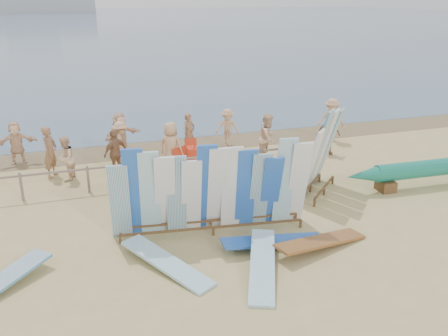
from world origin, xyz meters
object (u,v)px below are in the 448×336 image
object	(u,v)px
outrigger_canoe	(433,169)
beach_chair_left	(134,172)
beach_chair_right	(184,166)
beachgoer_9	(228,128)
flat_board_d	(273,246)
beachgoer_3	(121,143)
flat_board_a	(167,269)
beachgoer_5	(121,136)
beachgoer_7	(189,133)
beachgoer_10	(328,135)
beachgoer_6	(171,147)
beachgoer_8	(268,138)
beachgoer_4	(116,153)
beachgoer_extra_0	(331,120)
main_surfboard_rack	(212,192)
flat_board_c	(321,248)
beachgoer_11	(16,143)
beachgoer_2	(66,159)
beachgoer_1	(50,152)
flat_board_b	(262,273)
vendor_table	(280,184)
stroller	(193,156)

from	to	relation	value
outrigger_canoe	beach_chair_left	world-z (taller)	outrigger_canoe
beach_chair_right	beachgoer_9	bearing A→B (deg)	15.84
flat_board_d	beachgoer_3	world-z (taller)	beachgoer_3
flat_board_a	beach_chair_left	size ratio (longest dim) A/B	3.10
flat_board_d	beach_chair_left	world-z (taller)	beach_chair_left
beachgoer_5	beachgoer_7	bearing A→B (deg)	-35.47
flat_board_a	beachgoer_7	world-z (taller)	beachgoer_7
beach_chair_left	beachgoer_10	distance (m)	7.77
beachgoer_6	beachgoer_8	world-z (taller)	beachgoer_8
beachgoer_4	beachgoer_8	bearing A→B (deg)	143.35
beachgoer_5	beachgoer_extra_0	world-z (taller)	beachgoer_extra_0
main_surfboard_rack	beach_chair_right	xyz separation A→B (m)	(0.37, 4.68, -0.90)
beach_chair_left	beachgoer_4	bearing A→B (deg)	155.23
flat_board_c	beachgoer_9	distance (m)	9.02
beachgoer_extra_0	beachgoer_11	size ratio (longest dim) A/B	1.16
beachgoer_2	beachgoer_1	bearing A→B (deg)	-117.73
outrigger_canoe	beachgoer_5	size ratio (longest dim) A/B	3.49
flat_board_b	beachgoer_5	xyz separation A→B (m)	(-2.07, 9.20, 0.92)
flat_board_c	beachgoer_9	world-z (taller)	beachgoer_9
flat_board_c	beachgoer_8	size ratio (longest dim) A/B	1.44
main_surfboard_rack	beachgoer_extra_0	distance (m)	9.96
main_surfboard_rack	beach_chair_left	bearing A→B (deg)	114.60
flat_board_a	beachgoer_10	size ratio (longest dim) A/B	1.67
main_surfboard_rack	flat_board_c	size ratio (longest dim) A/B	1.95
beach_chair_left	beachgoer_11	distance (m)	5.01
beachgoer_3	beachgoer_5	distance (m)	0.55
outrigger_canoe	flat_board_b	distance (m)	8.12
vendor_table	beachgoer_8	bearing A→B (deg)	76.32
flat_board_d	flat_board_b	bearing A→B (deg)	147.73
beach_chair_right	beachgoer_10	bearing A→B (deg)	-27.34
beachgoer_extra_0	beachgoer_7	bearing A→B (deg)	-146.71
beachgoer_7	beachgoer_5	size ratio (longest dim) A/B	0.87
flat_board_d	beachgoer_2	distance (m)	8.14
flat_board_b	beachgoer_8	bearing A→B (deg)	89.18
beachgoer_11	beachgoer_2	bearing A→B (deg)	-62.34
vendor_table	outrigger_canoe	bearing A→B (deg)	-7.90
beachgoer_10	vendor_table	bearing A→B (deg)	-124.09
flat_board_d	beachgoer_2	world-z (taller)	beachgoer_2
flat_board_d	beachgoer_3	xyz separation A→B (m)	(-2.88, 7.60, 0.82)
outrigger_canoe	beachgoer_10	bearing A→B (deg)	114.29
beachgoer_1	beachgoer_7	bearing A→B (deg)	-50.62
beachgoer_extra_0	flat_board_b	bearing A→B (deg)	-91.66
beachgoer_extra_0	beach_chair_right	bearing A→B (deg)	-128.47
flat_board_c	stroller	bearing A→B (deg)	-1.95
flat_board_d	beachgoer_8	world-z (taller)	beachgoer_8
flat_board_b	beachgoer_1	xyz separation A→B (m)	(-4.62, 8.06, 0.91)
beachgoer_5	outrigger_canoe	bearing A→B (deg)	-68.32
beachgoer_6	beachgoer_11	bearing A→B (deg)	12.89
beach_chair_left	main_surfboard_rack	bearing A→B (deg)	-52.17
outrigger_canoe	flat_board_c	bearing A→B (deg)	-152.80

